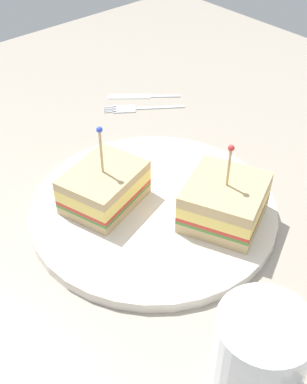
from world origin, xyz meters
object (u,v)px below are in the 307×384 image
Objects in this scene: sandwich_half_front at (104,187)px; knife at (140,96)px; sandwich_half_back at (225,202)px; fork at (135,108)px; plate at (154,209)px; drink_glass at (257,363)px.

sandwich_half_front reaches higher than knife.
sandwich_half_back is 29.34cm from fork.
sandwich_half_front is at bearing -48.04° from fork.
plate is 2.99× the size of drink_glass.
plate is at bearing 44.11° from sandwich_half_front.
plate is 6.56cm from sandwich_half_front.
sandwich_half_front is at bearing -135.89° from plate.
plate is 28.59cm from knife.
fork is (-20.38, 13.95, -0.46)cm from plate.
sandwich_half_front reaches higher than sandwich_half_back.
plate is 24.57cm from drink_glass.
sandwich_half_front is 1.13× the size of knife.
fork is at bearing -52.27° from knife.
knife is (-18.67, 21.22, -3.46)cm from sandwich_half_front.
fork is (-27.51, 9.53, -3.65)cm from sandwich_half_back.
knife is (-2.48, 3.21, 0.00)cm from fork.
fork is 4.06cm from knife.
sandwich_half_front is 0.99× the size of fork.
fork and knife have the same top height.
drink_glass is (26.82, -4.72, 0.85)cm from sandwich_half_front.
sandwich_half_front is at bearing -143.18° from sandwich_half_back.
drink_glass is at bearing -29.69° from knife.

